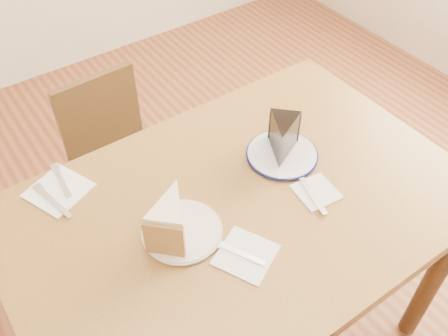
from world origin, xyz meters
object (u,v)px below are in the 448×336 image
at_px(carrot_cake, 172,217).
at_px(chocolate_cake, 282,141).
at_px(chair_far, 122,164).
at_px(plate_cream, 182,231).
at_px(plate_navy, 282,155).
at_px(table, 240,226).

bearing_deg(carrot_cake, chocolate_cake, 53.67).
bearing_deg(chair_far, chocolate_cake, 112.81).
relative_size(plate_cream, plate_navy, 0.98).
bearing_deg(carrot_cake, plate_cream, 12.38).
xyz_separation_m(chair_far, plate_cream, (-0.10, -0.63, 0.34)).
bearing_deg(chocolate_cake, plate_cream, 55.39).
xyz_separation_m(table, plate_navy, (0.20, 0.07, 0.10)).
relative_size(chair_far, chocolate_cake, 6.19).
relative_size(plate_cream, carrot_cake, 1.49).
relative_size(table, plate_navy, 6.14).
bearing_deg(chocolate_cake, plate_navy, -145.75).
distance_m(plate_cream, plate_navy, 0.38).
height_order(plate_navy, chocolate_cake, chocolate_cake).
bearing_deg(carrot_cake, table, 40.43).
relative_size(table, carrot_cake, 9.34).
bearing_deg(plate_navy, plate_cream, -169.79).
height_order(plate_cream, plate_navy, same).
bearing_deg(plate_navy, chocolate_cake, 169.30).
relative_size(table, chocolate_cake, 10.05).
height_order(plate_cream, carrot_cake, carrot_cake).
distance_m(table, chair_far, 0.69).
xyz_separation_m(table, plate_cream, (-0.17, 0.01, 0.10)).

